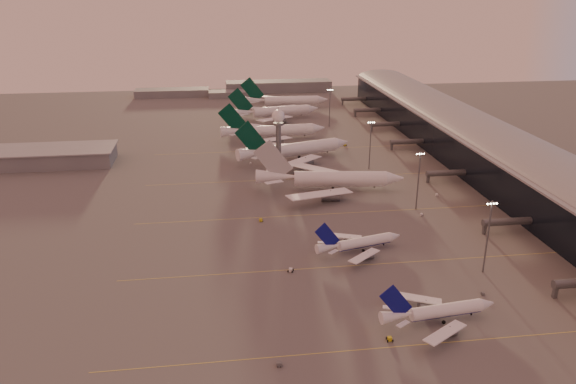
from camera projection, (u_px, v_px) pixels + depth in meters
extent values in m
plane|color=#545252|center=(308.00, 284.00, 176.17)|extent=(700.00, 700.00, 0.00)
cube|color=#D4C34B|center=(443.00, 343.00, 147.47)|extent=(180.00, 0.25, 0.02)
cube|color=#D4C34B|center=(391.00, 263.00, 189.22)|extent=(180.00, 0.25, 0.02)
cube|color=#D4C34B|center=(357.00, 212.00, 230.97)|extent=(180.00, 0.25, 0.02)
cube|color=#D4C34B|center=(334.00, 177.00, 272.72)|extent=(180.00, 0.25, 0.02)
cube|color=#D4C34B|center=(316.00, 149.00, 319.11)|extent=(180.00, 0.25, 0.02)
cube|color=black|center=(479.00, 148.00, 288.65)|extent=(36.00, 360.00, 18.00)
cylinder|color=gray|center=(481.00, 131.00, 285.48)|extent=(10.08, 360.00, 10.08)
cube|color=gray|center=(481.00, 130.00, 285.41)|extent=(40.00, 362.00, 0.80)
cube|color=#5B5E63|center=(555.00, 291.00, 167.75)|extent=(1.20, 1.20, 4.40)
cylinder|color=#5B5E63|center=(511.00, 222.00, 210.88)|extent=(22.00, 2.80, 2.80)
cube|color=#5B5E63|center=(485.00, 229.00, 210.43)|extent=(1.20, 1.20, 4.40)
cylinder|color=#5B5E63|center=(449.00, 173.00, 264.69)|extent=(22.00, 2.80, 2.80)
cube|color=#5B5E63|center=(428.00, 178.00, 264.24)|extent=(1.20, 1.20, 4.40)
cylinder|color=#5B5E63|center=(409.00, 141.00, 316.65)|extent=(22.00, 2.80, 2.80)
cube|color=#5B5E63|center=(392.00, 146.00, 316.20)|extent=(1.20, 1.20, 4.40)
cylinder|color=#5B5E63|center=(387.00, 124.00, 355.62)|extent=(22.00, 2.80, 2.80)
cube|color=#5B5E63|center=(372.00, 128.00, 355.17)|extent=(1.20, 1.20, 4.40)
cylinder|color=#5B5E63|center=(369.00, 110.00, 394.59)|extent=(22.00, 2.80, 2.80)
cube|color=#5B5E63|center=(355.00, 114.00, 394.14)|extent=(1.20, 1.20, 4.40)
cylinder|color=#5B5E63|center=(355.00, 99.00, 431.70)|extent=(22.00, 2.80, 2.80)
cube|color=#5B5E63|center=(342.00, 102.00, 431.25)|extent=(1.20, 1.20, 4.40)
cube|color=slate|center=(34.00, 157.00, 289.58)|extent=(80.00, 25.00, 8.00)
cube|color=gray|center=(33.00, 150.00, 288.11)|extent=(82.00, 27.00, 0.60)
cylinder|color=#5B5E63|center=(278.00, 146.00, 284.28)|extent=(2.60, 2.60, 22.00)
cylinder|color=#5B5E63|center=(278.00, 124.00, 280.24)|extent=(5.20, 5.20, 1.20)
sphere|color=white|center=(278.00, 116.00, 278.87)|extent=(6.40, 6.40, 6.40)
cylinder|color=#5B5E63|center=(278.00, 109.00, 277.57)|extent=(0.16, 0.16, 2.00)
cylinder|color=#5B5E63|center=(487.00, 237.00, 179.07)|extent=(0.56, 0.56, 25.00)
cube|color=#5B5E63|center=(492.00, 202.00, 174.86)|extent=(3.60, 0.25, 0.25)
sphere|color=#FFEABF|center=(488.00, 204.00, 174.81)|extent=(0.56, 0.56, 0.56)
sphere|color=#FFEABF|center=(491.00, 204.00, 174.94)|extent=(0.56, 0.56, 0.56)
sphere|color=#FFEABF|center=(494.00, 204.00, 175.06)|extent=(0.56, 0.56, 0.56)
sphere|color=#FFEABF|center=(497.00, 203.00, 175.19)|extent=(0.56, 0.56, 0.56)
cylinder|color=#5B5E63|center=(418.00, 181.00, 229.73)|extent=(0.56, 0.56, 25.00)
cube|color=#5B5E63|center=(421.00, 153.00, 225.51)|extent=(3.60, 0.25, 0.25)
sphere|color=#FFEABF|center=(417.00, 154.00, 225.46)|extent=(0.56, 0.56, 0.56)
sphere|color=#FFEABF|center=(419.00, 154.00, 225.59)|extent=(0.56, 0.56, 0.56)
sphere|color=#FFEABF|center=(422.00, 154.00, 225.71)|extent=(0.56, 0.56, 0.56)
sphere|color=#FFEABF|center=(424.00, 154.00, 225.84)|extent=(0.56, 0.56, 0.56)
cylinder|color=#5B5E63|center=(370.00, 145.00, 280.13)|extent=(0.56, 0.56, 25.00)
cube|color=#5B5E63|center=(371.00, 122.00, 275.91)|extent=(3.60, 0.25, 0.25)
sphere|color=#FFEABF|center=(368.00, 123.00, 275.86)|extent=(0.56, 0.56, 0.56)
sphere|color=#FFEABF|center=(370.00, 123.00, 275.99)|extent=(0.56, 0.56, 0.56)
sphere|color=#FFEABF|center=(372.00, 122.00, 276.12)|extent=(0.56, 0.56, 0.56)
sphere|color=#FFEABF|center=(374.00, 122.00, 276.24)|extent=(0.56, 0.56, 0.56)
cylinder|color=#5B5E63|center=(330.00, 108.00, 363.38)|extent=(0.56, 0.56, 25.00)
cube|color=#5B5E63|center=(330.00, 89.00, 359.16)|extent=(3.60, 0.25, 0.25)
sphere|color=#FFEABF|center=(328.00, 90.00, 359.12)|extent=(0.56, 0.56, 0.56)
sphere|color=#FFEABF|center=(329.00, 90.00, 359.24)|extent=(0.56, 0.56, 0.56)
sphere|color=#FFEABF|center=(331.00, 90.00, 359.37)|extent=(0.56, 0.56, 0.56)
sphere|color=#FFEABF|center=(332.00, 90.00, 359.49)|extent=(0.56, 0.56, 0.56)
cube|color=slate|center=(172.00, 93.00, 464.48)|extent=(60.00, 18.00, 6.00)
cube|color=slate|center=(278.00, 86.00, 484.54)|extent=(90.00, 20.00, 9.00)
cube|color=slate|center=(233.00, 94.00, 461.66)|extent=(40.00, 15.00, 5.00)
cylinder|color=white|center=(446.00, 311.00, 156.17)|extent=(21.58, 6.01, 3.63)
cylinder|color=navy|center=(446.00, 314.00, 156.45)|extent=(21.04, 4.95, 2.61)
cone|color=white|center=(487.00, 305.00, 159.09)|extent=(4.51, 4.07, 3.63)
cone|color=white|center=(396.00, 317.00, 152.53)|extent=(9.29, 4.61, 3.63)
cube|color=white|center=(445.00, 334.00, 147.09)|extent=(14.72, 11.67, 1.14)
cylinder|color=slate|center=(449.00, 334.00, 150.18)|extent=(4.36, 2.81, 2.36)
cube|color=slate|center=(450.00, 330.00, 149.82)|extent=(0.31, 0.27, 1.45)
cube|color=white|center=(414.00, 299.00, 163.29)|extent=(15.65, 8.97, 1.14)
cylinder|color=slate|center=(425.00, 307.00, 162.55)|extent=(4.36, 2.81, 2.36)
cube|color=slate|center=(426.00, 304.00, 162.19)|extent=(0.31, 0.27, 1.45)
cube|color=navy|center=(396.00, 303.00, 150.86)|extent=(9.93, 1.46, 10.81)
cube|color=white|center=(403.00, 326.00, 148.77)|extent=(4.31, 3.52, 0.24)
cube|color=white|center=(390.00, 309.00, 156.25)|extent=(4.40, 2.83, 0.24)
cylinder|color=black|center=(471.00, 315.00, 158.90)|extent=(0.48, 0.48, 0.95)
cylinder|color=black|center=(436.00, 316.00, 158.53)|extent=(1.10, 0.59, 1.05)
cylinder|color=black|center=(444.00, 324.00, 154.72)|extent=(1.10, 0.59, 1.05)
cylinder|color=white|center=(365.00, 243.00, 197.51)|extent=(20.59, 8.35, 3.47)
cylinder|color=navy|center=(365.00, 245.00, 197.78)|extent=(19.96, 7.31, 2.50)
cone|color=white|center=(395.00, 237.00, 201.75)|extent=(4.67, 4.33, 3.47)
cone|color=white|center=(328.00, 248.00, 192.31)|extent=(9.13, 5.45, 3.47)
cube|color=white|center=(364.00, 257.00, 188.57)|extent=(13.21, 12.42, 1.09)
cylinder|color=slate|center=(368.00, 257.00, 191.74)|extent=(4.37, 3.15, 2.25)
cube|color=slate|center=(368.00, 255.00, 191.40)|extent=(0.32, 0.29, 1.39)
cube|color=white|center=(341.00, 237.00, 203.39)|extent=(15.12, 6.83, 1.09)
cylinder|color=slate|center=(350.00, 242.00, 203.06)|extent=(4.37, 3.15, 2.25)
cube|color=slate|center=(350.00, 240.00, 202.72)|extent=(0.32, 0.29, 1.39)
cube|color=navy|center=(327.00, 237.00, 190.66)|extent=(9.30, 2.64, 10.33)
cube|color=white|center=(333.00, 253.00, 188.87)|extent=(3.97, 3.67, 0.23)
cube|color=white|center=(323.00, 244.00, 195.72)|extent=(4.16, 2.25, 0.23)
cylinder|color=black|center=(384.00, 245.00, 201.04)|extent=(0.46, 0.46, 0.91)
cylinder|color=black|center=(358.00, 247.00, 199.50)|extent=(1.08, 0.69, 1.00)
cylinder|color=black|center=(363.00, 252.00, 196.01)|extent=(1.08, 0.69, 1.00)
cylinder|color=white|center=(340.00, 181.00, 253.71)|extent=(41.81, 12.07, 6.46)
cylinder|color=white|center=(340.00, 184.00, 254.22)|extent=(40.74, 10.17, 4.65)
cone|color=white|center=(394.00, 181.00, 253.63)|extent=(8.81, 7.49, 6.46)
cone|color=white|center=(275.00, 179.00, 253.52)|extent=(18.05, 8.78, 6.46)
cube|color=white|center=(320.00, 197.00, 238.05)|extent=(30.21, 16.64, 1.92)
cylinder|color=slate|center=(330.00, 199.00, 242.76)|extent=(8.50, 5.26, 4.20)
cube|color=slate|center=(331.00, 196.00, 242.24)|extent=(0.35, 0.30, 2.58)
cube|color=white|center=(316.00, 171.00, 270.22)|extent=(28.05, 22.95, 1.92)
cylinder|color=slate|center=(327.00, 179.00, 267.32)|extent=(8.50, 5.26, 4.20)
cube|color=slate|center=(327.00, 176.00, 266.80)|extent=(0.35, 0.30, 2.58)
cube|color=#B3B6BB|center=(273.00, 163.00, 250.84)|extent=(17.77, 2.82, 19.16)
cube|color=white|center=(274.00, 185.00, 245.97)|extent=(8.53, 5.33, 0.26)
cube|color=white|center=(275.00, 173.00, 260.95)|extent=(8.31, 6.95, 0.26)
cylinder|color=black|center=(374.00, 189.00, 255.05)|extent=(0.52, 0.52, 1.04)
cylinder|color=black|center=(332.00, 187.00, 257.24)|extent=(1.21, 0.67, 1.15)
cylinder|color=black|center=(333.00, 191.00, 252.95)|extent=(1.21, 0.67, 1.15)
cylinder|color=white|center=(303.00, 150.00, 299.72)|extent=(40.26, 18.61, 6.49)
cylinder|color=white|center=(303.00, 153.00, 300.23)|extent=(38.93, 16.64, 4.67)
cone|color=white|center=(341.00, 145.00, 309.47)|extent=(9.41, 8.58, 6.49)
cone|color=white|center=(253.00, 156.00, 287.83)|extent=(18.05, 11.39, 6.49)
cube|color=white|center=(300.00, 163.00, 281.81)|extent=(25.15, 25.72, 1.92)
cylinder|color=slate|center=(305.00, 165.00, 288.13)|extent=(8.71, 6.42, 4.22)
cube|color=slate|center=(305.00, 162.00, 287.59)|extent=(0.41, 0.37, 2.60)
cube|color=white|center=(273.00, 147.00, 310.36)|extent=(29.94, 11.73, 1.92)
cylinder|color=slate|center=(284.00, 152.00, 309.92)|extent=(8.71, 6.42, 4.22)
cube|color=slate|center=(284.00, 149.00, 309.38)|extent=(0.41, 0.37, 2.60)
cube|color=#023323|center=(251.00, 141.00, 284.76)|extent=(17.09, 5.89, 19.20)
cube|color=white|center=(259.00, 159.00, 281.09)|extent=(7.63, 7.51, 0.28)
cube|color=white|center=(247.00, 151.00, 294.22)|extent=(8.12, 3.97, 0.28)
cylinder|color=black|center=(327.00, 154.00, 307.34)|extent=(0.56, 0.56, 1.12)
cylinder|color=black|center=(295.00, 157.00, 301.87)|extent=(1.34, 0.91, 1.23)
cylinder|color=black|center=(299.00, 159.00, 297.72)|extent=(1.34, 0.91, 1.23)
cylinder|color=white|center=(281.00, 132.00, 336.43)|extent=(39.41, 9.23, 6.30)
cylinder|color=white|center=(281.00, 134.00, 336.93)|extent=(38.50, 7.41, 4.53)
cone|color=white|center=(318.00, 130.00, 340.98)|extent=(8.01, 6.85, 6.30)
cone|color=white|center=(235.00, 133.00, 330.74)|extent=(16.80, 7.52, 6.30)
cube|color=white|center=(270.00, 142.00, 319.90)|extent=(27.47, 20.71, 1.86)
cylinder|color=slate|center=(277.00, 144.00, 325.29)|extent=(7.85, 4.65, 4.09)
cube|color=slate|center=(277.00, 142.00, 324.77)|extent=(0.35, 0.30, 2.52)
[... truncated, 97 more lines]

